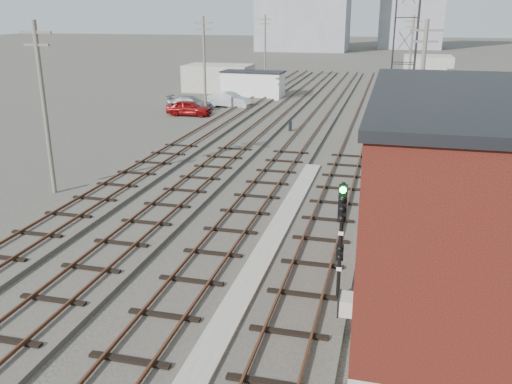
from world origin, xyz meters
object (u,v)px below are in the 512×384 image
(site_trailer, at_px, (253,84))
(car_red, at_px, (189,108))
(switch_stand, at_px, (290,127))
(car_silver, at_px, (229,100))
(car_grey, at_px, (190,103))
(signal_mast, at_px, (341,234))

(site_trailer, distance_m, car_red, 12.87)
(site_trailer, relative_size, car_red, 1.69)
(switch_stand, xyz_separation_m, car_red, (-10.73, 5.40, 0.18))
(switch_stand, bearing_deg, car_silver, 118.03)
(site_trailer, bearing_deg, car_grey, -110.91)
(signal_mast, xyz_separation_m, switch_stand, (-6.57, 26.10, -1.99))
(switch_stand, height_order, site_trailer, site_trailer)
(car_red, xyz_separation_m, car_grey, (-1.07, 3.08, -0.04))
(signal_mast, relative_size, site_trailer, 0.59)
(signal_mast, xyz_separation_m, car_silver, (-14.99, 36.89, -1.77))
(car_red, distance_m, car_grey, 3.26)
(signal_mast, distance_m, car_red, 35.98)
(site_trailer, height_order, car_silver, site_trailer)
(car_red, height_order, car_grey, car_red)
(car_red, distance_m, car_silver, 5.87)
(signal_mast, relative_size, car_grey, 0.90)
(signal_mast, height_order, car_silver, signal_mast)
(signal_mast, relative_size, switch_stand, 3.68)
(car_grey, bearing_deg, switch_stand, -124.59)
(switch_stand, relative_size, car_silver, 0.25)
(signal_mast, bearing_deg, car_grey, 117.98)
(signal_mast, height_order, switch_stand, signal_mast)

